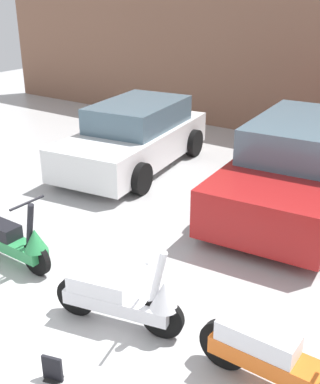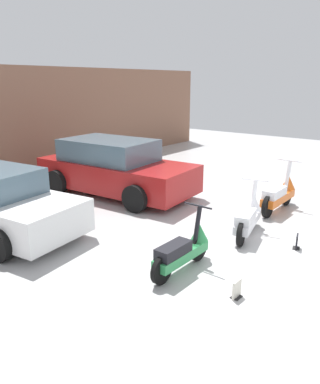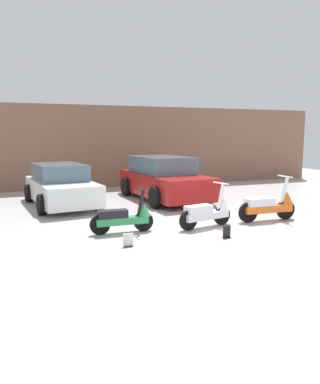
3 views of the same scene
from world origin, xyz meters
name	(u,v)px [view 3 (image 3 of 3)]	position (x,y,z in m)	size (l,w,h in m)	color
ground_plane	(199,235)	(0.00, 0.00, 0.00)	(28.00, 28.00, 0.00)	#B2B2B2
wall_back	(112,147)	(0.00, 8.24, 1.67)	(19.60, 0.12, 3.35)	#845B47
scooter_front_left	(125,217)	(-1.44, 0.77, 0.35)	(1.43, 0.51, 0.99)	black
scooter_front_right	(208,212)	(0.52, 0.59, 0.37)	(1.46, 0.63, 1.03)	black
scooter_front_center	(270,205)	(2.30, 0.67, 0.40)	(1.62, 0.58, 1.13)	black
car_rear_left	(61,186)	(-2.43, 4.67, 0.61)	(2.17, 3.90, 1.27)	white
car_rear_center	(164,179)	(0.95, 4.64, 0.68)	(2.28, 4.33, 1.43)	maroon
placard_near_left_scooter	(128,241)	(-1.65, -0.27, 0.11)	(0.20, 0.13, 0.26)	black
placard_near_right_scooter	(227,233)	(0.46, -0.39, 0.11)	(0.20, 0.16, 0.26)	black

